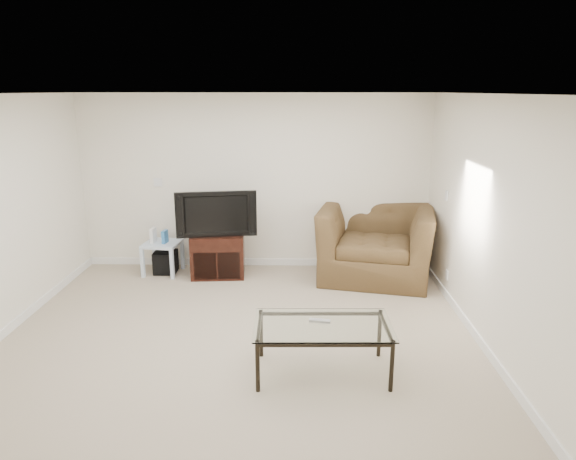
{
  "coord_description": "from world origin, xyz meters",
  "views": [
    {
      "loc": [
        0.61,
        -4.77,
        2.53
      ],
      "look_at": [
        0.5,
        1.2,
        0.9
      ],
      "focal_mm": 32.0,
      "sensor_mm": 36.0,
      "label": 1
    }
  ],
  "objects_px": {
    "tv_stand": "(218,255)",
    "subwoofer": "(166,262)",
    "recliner": "(376,231)",
    "television": "(216,212)",
    "side_table": "(163,258)",
    "coffee_table": "(322,349)"
  },
  "relations": [
    {
      "from": "tv_stand",
      "to": "subwoofer",
      "type": "xyz_separation_m",
      "value": [
        -0.77,
        0.09,
        -0.14
      ]
    },
    {
      "from": "tv_stand",
      "to": "subwoofer",
      "type": "bearing_deg",
      "value": 168.69
    },
    {
      "from": "recliner",
      "to": "tv_stand",
      "type": "bearing_deg",
      "value": -167.79
    },
    {
      "from": "subwoofer",
      "to": "television",
      "type": "bearing_deg",
      "value": -9.05
    },
    {
      "from": "subwoofer",
      "to": "recliner",
      "type": "height_order",
      "value": "recliner"
    },
    {
      "from": "side_table",
      "to": "subwoofer",
      "type": "xyz_separation_m",
      "value": [
        0.03,
        0.02,
        -0.07
      ]
    },
    {
      "from": "television",
      "to": "subwoofer",
      "type": "relative_size",
      "value": 3.3
    },
    {
      "from": "side_table",
      "to": "recliner",
      "type": "distance_m",
      "value": 3.03
    },
    {
      "from": "tv_stand",
      "to": "recliner",
      "type": "distance_m",
      "value": 2.22
    },
    {
      "from": "side_table",
      "to": "recliner",
      "type": "bearing_deg",
      "value": -1.48
    },
    {
      "from": "tv_stand",
      "to": "side_table",
      "type": "xyz_separation_m",
      "value": [
        -0.8,
        0.08,
        -0.07
      ]
    },
    {
      "from": "recliner",
      "to": "television",
      "type": "bearing_deg",
      "value": -167.0
    },
    {
      "from": "tv_stand",
      "to": "side_table",
      "type": "bearing_deg",
      "value": 170.04
    },
    {
      "from": "recliner",
      "to": "coffee_table",
      "type": "bearing_deg",
      "value": -96.03
    },
    {
      "from": "television",
      "to": "recliner",
      "type": "relative_size",
      "value": 0.67
    },
    {
      "from": "television",
      "to": "coffee_table",
      "type": "height_order",
      "value": "television"
    },
    {
      "from": "television",
      "to": "subwoofer",
      "type": "distance_m",
      "value": 1.09
    },
    {
      "from": "side_table",
      "to": "tv_stand",
      "type": "bearing_deg",
      "value": -5.53
    },
    {
      "from": "subwoofer",
      "to": "recliner",
      "type": "distance_m",
      "value": 3.01
    },
    {
      "from": "recliner",
      "to": "coffee_table",
      "type": "relative_size",
      "value": 1.22
    },
    {
      "from": "coffee_table",
      "to": "television",
      "type": "bearing_deg",
      "value": 117.89
    },
    {
      "from": "side_table",
      "to": "subwoofer",
      "type": "distance_m",
      "value": 0.07
    }
  ]
}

